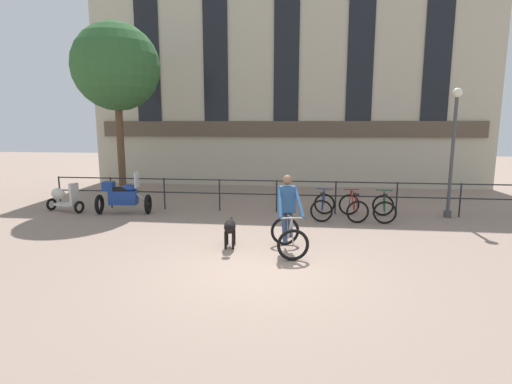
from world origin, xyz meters
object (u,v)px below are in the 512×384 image
Objects in this scene: dog at (230,227)px; street_lamp at (453,146)px; parked_bicycle_mid_right at (384,208)px; parked_scooter at (64,198)px; cyclist_with_bike at (288,218)px; parked_bicycle_near_lamp at (323,206)px; parked_motorcycle at (123,196)px; parked_bicycle_mid_left at (353,207)px.

dog is 7.35m from street_lamp.
dog is 0.86× the size of parked_bicycle_mid_right.
dog is 0.76× the size of parked_scooter.
cyclist_with_bike is 1.43× the size of parked_bicycle_near_lamp.
parked_motorcycle is 2.06m from parked_scooter.
cyclist_with_bike is at bearing -98.42° from parked_scooter.
parked_bicycle_mid_right is at bearing -172.64° from parked_bicycle_near_lamp.
parked_bicycle_mid_right is (1.79, 0.00, 0.00)m from parked_bicycle_near_lamp.
parked_bicycle_mid_right is (0.89, 0.00, 0.00)m from parked_bicycle_mid_left.
cyclist_with_bike is 6.19m from parked_motorcycle.
parked_bicycle_mid_left is (0.90, -0.00, 0.00)m from parked_bicycle_near_lamp.
parked_bicycle_near_lamp reaches higher than dog.
street_lamp reaches higher than dog.
parked_scooter is at bearing 80.09° from parked_motorcycle.
street_lamp is (12.13, 0.68, 1.72)m from parked_scooter.
cyclist_with_bike is 3.78m from parked_bicycle_mid_left.
cyclist_with_bike is 0.44× the size of street_lamp.
dog is at bearing 62.39° from parked_bicycle_near_lamp.
parked_scooter reaches higher than dog.
parked_bicycle_mid_left is (1.82, 3.29, -0.41)m from cyclist_with_bike.
parked_bicycle_mid_left is 0.88× the size of parked_scooter.
parked_bicycle_near_lamp is 0.31× the size of street_lamp.
street_lamp reaches higher than parked_scooter.
street_lamp reaches higher than parked_bicycle_near_lamp.
parked_motorcycle is 1.45× the size of parked_bicycle_mid_right.
parked_scooter is at bearing 145.14° from cyclist_with_bike.
cyclist_with_bike is at bearing -128.35° from parked_motorcycle.
parked_bicycle_mid_right is (8.06, 0.18, -0.20)m from parked_motorcycle.
street_lamp reaches higher than parked_bicycle_mid_right.
parked_motorcycle is 1.46× the size of parked_bicycle_near_lamp.
parked_bicycle_mid_left is at bearing -96.72° from parked_motorcycle.
cyclist_with_bike is at bearing -140.70° from street_lamp.
cyclist_with_bike is 4.28m from parked_bicycle_mid_right.
parked_motorcycle is at bearing 9.00° from parked_bicycle_near_lamp.
cyclist_with_bike reaches higher than dog.
parked_bicycle_mid_right is (4.05, 3.23, -0.12)m from dog.
parked_motorcycle is at bearing -175.76° from street_lamp.
parked_bicycle_near_lamp is 1.00× the size of parked_bicycle_mid_right.
parked_scooter is at bearing -176.77° from street_lamp.
cyclist_with_bike reaches higher than parked_bicycle_mid_left.
dog is at bearing 46.33° from parked_bicycle_mid_right.
parked_bicycle_mid_right is 2.77m from street_lamp.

